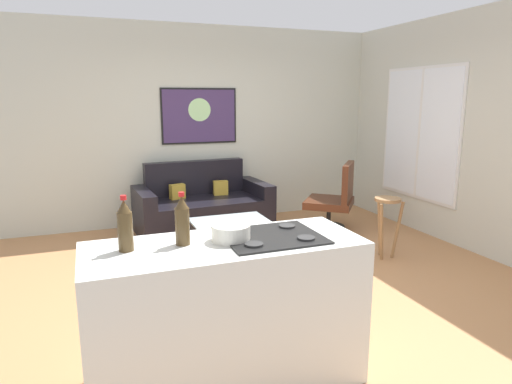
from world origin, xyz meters
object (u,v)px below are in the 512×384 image
(soda_bottle, at_px, (125,226))
(mixing_bowl, at_px, (231,233))
(coffee_table, at_px, (231,224))
(armchair, at_px, (335,198))
(couch, at_px, (202,208))
(soda_bottle_2, at_px, (182,221))
(wall_painting, at_px, (199,116))
(bar_stool, at_px, (387,214))

(soda_bottle, height_order, mixing_bowl, soda_bottle)
(coffee_table, xyz_separation_m, armchair, (1.67, 0.48, 0.06))
(couch, distance_m, soda_bottle_2, 3.55)
(wall_painting, bearing_deg, coffee_table, -91.62)
(mixing_bowl, bearing_deg, coffee_table, 72.66)
(mixing_bowl, bearing_deg, soda_bottle, 176.44)
(bar_stool, distance_m, wall_painting, 2.97)
(couch, distance_m, bar_stool, 2.49)
(coffee_table, relative_size, armchair, 0.94)
(soda_bottle, distance_m, mixing_bowl, 0.62)
(bar_stool, bearing_deg, soda_bottle_2, -149.96)
(coffee_table, height_order, soda_bottle_2, soda_bottle_2)
(couch, xyz_separation_m, mixing_bowl, (-0.65, -3.37, 0.69))
(bar_stool, xyz_separation_m, soda_bottle_2, (-2.61, -1.51, 0.56))
(couch, height_order, coffee_table, couch)
(couch, xyz_separation_m, wall_painting, (0.11, 0.48, 1.24))
(couch, height_order, wall_painting, wall_painting)
(soda_bottle_2, xyz_separation_m, wall_painting, (1.04, 3.81, 0.46))
(bar_stool, height_order, mixing_bowl, mixing_bowl)
(soda_bottle_2, bearing_deg, coffee_table, 65.98)
(soda_bottle, relative_size, mixing_bowl, 1.36)
(bar_stool, relative_size, wall_painting, 0.64)
(soda_bottle, xyz_separation_m, mixing_bowl, (0.61, -0.04, -0.10))
(soda_bottle, bearing_deg, couch, 69.26)
(armchair, distance_m, soda_bottle, 4.09)
(couch, bearing_deg, soda_bottle_2, -105.67)
(coffee_table, xyz_separation_m, soda_bottle_2, (-1.00, -2.24, 0.71))
(coffee_table, xyz_separation_m, soda_bottle, (-1.32, -2.23, 0.72))
(coffee_table, height_order, mixing_bowl, mixing_bowl)
(coffee_table, relative_size, soda_bottle_2, 2.75)
(soda_bottle_2, bearing_deg, bar_stool, 30.04)
(soda_bottle_2, height_order, mixing_bowl, soda_bottle_2)
(coffee_table, bearing_deg, couch, 93.26)
(coffee_table, xyz_separation_m, mixing_bowl, (-0.71, -2.27, 0.62))
(bar_stool, height_order, wall_painting, wall_painting)
(armchair, bearing_deg, mixing_bowl, -130.81)
(coffee_table, xyz_separation_m, wall_painting, (0.04, 1.58, 1.17))
(soda_bottle, bearing_deg, armchair, 42.24)
(soda_bottle, relative_size, wall_painting, 0.30)
(armchair, distance_m, wall_painting, 2.25)
(coffee_table, distance_m, soda_bottle_2, 2.55)
(soda_bottle_2, xyz_separation_m, mixing_bowl, (0.29, -0.03, -0.10))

